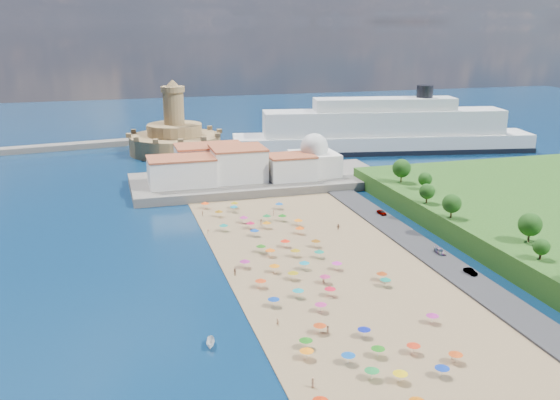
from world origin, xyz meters
name	(u,v)px	position (x,y,z in m)	size (l,w,h in m)	color
ground	(292,259)	(0.00, 0.00, 0.00)	(700.00, 700.00, 0.00)	#071938
terrace	(259,181)	(10.00, 73.00, 1.50)	(90.00, 36.00, 3.00)	#59544C
jetty	(185,165)	(-12.00, 108.00, 1.20)	(18.00, 70.00, 2.40)	#59544C
waterfront_buildings	(222,165)	(-3.05, 73.64, 7.88)	(57.00, 29.00, 11.00)	silver
domed_building	(314,158)	(30.00, 71.00, 8.97)	(16.00, 16.00, 15.00)	silver
fortress	(175,138)	(-12.00, 138.00, 6.68)	(40.00, 40.00, 32.40)	#9B7A4D
cruise_ship	(384,133)	(77.94, 114.82, 8.71)	(136.22, 42.75, 29.43)	black
beach_parasols	(302,268)	(-1.08, -10.92, 2.15)	(32.65, 116.59, 2.20)	gray
beachgoers	(282,257)	(-2.79, -0.81, 1.13)	(36.86, 96.39, 1.87)	tan
moored_boats	(230,381)	(-25.93, -49.97, 0.75)	(4.52, 28.11, 1.54)	white
parked_cars	(424,240)	(36.00, 0.11, 1.32)	(2.05, 51.57, 1.29)	gray
hillside_trees	(483,211)	(48.99, -5.77, 10.06)	(13.00, 104.03, 7.67)	#382314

